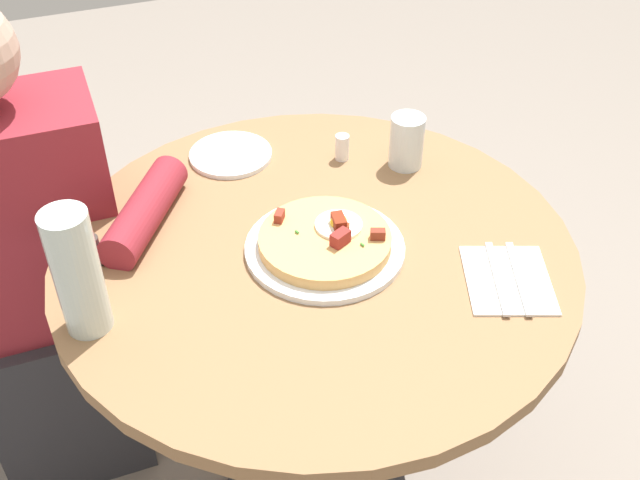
{
  "coord_description": "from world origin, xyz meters",
  "views": [
    {
      "loc": [
        -0.36,
        -0.98,
        1.6
      ],
      "look_at": [
        0.01,
        -0.01,
        0.75
      ],
      "focal_mm": 43.45,
      "sensor_mm": 36.0,
      "label": 1
    }
  ],
  "objects_px": {
    "knife": "(497,278)",
    "water_glass": "(407,142)",
    "bread_plate": "(231,155)",
    "fork": "(519,278)",
    "breakfast_pizza": "(326,239)",
    "pepper_shaker": "(93,251)",
    "person_seated": "(37,291)",
    "water_bottle": "(77,273)",
    "pizza_plate": "(325,248)",
    "salt_shaker": "(342,147)",
    "dining_table": "(316,316)"
  },
  "relations": [
    {
      "from": "bread_plate",
      "to": "pepper_shaker",
      "type": "xyz_separation_m",
      "value": [
        -0.31,
        -0.24,
        0.02
      ]
    },
    {
      "from": "bread_plate",
      "to": "pepper_shaker",
      "type": "distance_m",
      "value": 0.39
    },
    {
      "from": "person_seated",
      "to": "salt_shaker",
      "type": "height_order",
      "value": "person_seated"
    },
    {
      "from": "person_seated",
      "to": "water_bottle",
      "type": "distance_m",
      "value": 0.51
    },
    {
      "from": "water_glass",
      "to": "dining_table",
      "type": "bearing_deg",
      "value": -145.59
    },
    {
      "from": "breakfast_pizza",
      "to": "dining_table",
      "type": "bearing_deg",
      "value": 135.24
    },
    {
      "from": "breakfast_pizza",
      "to": "water_glass",
      "type": "distance_m",
      "value": 0.31
    },
    {
      "from": "knife",
      "to": "water_bottle",
      "type": "bearing_deg",
      "value": 98.92
    },
    {
      "from": "bread_plate",
      "to": "fork",
      "type": "bearing_deg",
      "value": -57.03
    },
    {
      "from": "pizza_plate",
      "to": "pepper_shaker",
      "type": "relative_size",
      "value": 4.79
    },
    {
      "from": "pizza_plate",
      "to": "knife",
      "type": "bearing_deg",
      "value": -35.95
    },
    {
      "from": "dining_table",
      "to": "pizza_plate",
      "type": "xyz_separation_m",
      "value": [
        0.01,
        -0.02,
        0.18
      ]
    },
    {
      "from": "breakfast_pizza",
      "to": "pepper_shaker",
      "type": "xyz_separation_m",
      "value": [
        -0.38,
        0.11,
        0.0
      ]
    },
    {
      "from": "breakfast_pizza",
      "to": "fork",
      "type": "xyz_separation_m",
      "value": [
        0.27,
        -0.19,
        -0.02
      ]
    },
    {
      "from": "fork",
      "to": "pepper_shaker",
      "type": "distance_m",
      "value": 0.72
    },
    {
      "from": "pepper_shaker",
      "to": "water_bottle",
      "type": "bearing_deg",
      "value": -101.17
    },
    {
      "from": "person_seated",
      "to": "water_glass",
      "type": "height_order",
      "value": "person_seated"
    },
    {
      "from": "bread_plate",
      "to": "pepper_shaker",
      "type": "relative_size",
      "value": 2.89
    },
    {
      "from": "dining_table",
      "to": "water_glass",
      "type": "xyz_separation_m",
      "value": [
        0.26,
        0.18,
        0.23
      ]
    },
    {
      "from": "water_glass",
      "to": "salt_shaker",
      "type": "height_order",
      "value": "water_glass"
    },
    {
      "from": "water_glass",
      "to": "breakfast_pizza",
      "type": "bearing_deg",
      "value": -141.81
    },
    {
      "from": "breakfast_pizza",
      "to": "pepper_shaker",
      "type": "height_order",
      "value": "breakfast_pizza"
    },
    {
      "from": "pizza_plate",
      "to": "breakfast_pizza",
      "type": "height_order",
      "value": "breakfast_pizza"
    },
    {
      "from": "breakfast_pizza",
      "to": "water_bottle",
      "type": "relative_size",
      "value": 1.06
    },
    {
      "from": "dining_table",
      "to": "pepper_shaker",
      "type": "distance_m",
      "value": 0.43
    },
    {
      "from": "dining_table",
      "to": "pizza_plate",
      "type": "height_order",
      "value": "pizza_plate"
    },
    {
      "from": "person_seated",
      "to": "bread_plate",
      "type": "distance_m",
      "value": 0.49
    },
    {
      "from": "person_seated",
      "to": "pizza_plate",
      "type": "xyz_separation_m",
      "value": [
        0.51,
        -0.34,
        0.23
      ]
    },
    {
      "from": "fork",
      "to": "pepper_shaker",
      "type": "xyz_separation_m",
      "value": [
        -0.66,
        0.29,
        0.02
      ]
    },
    {
      "from": "fork",
      "to": "water_glass",
      "type": "height_order",
      "value": "water_glass"
    },
    {
      "from": "salt_shaker",
      "to": "pepper_shaker",
      "type": "relative_size",
      "value": 0.93
    },
    {
      "from": "pepper_shaker",
      "to": "pizza_plate",
      "type": "bearing_deg",
      "value": -15.63
    },
    {
      "from": "dining_table",
      "to": "pepper_shaker",
      "type": "height_order",
      "value": "pepper_shaker"
    },
    {
      "from": "pizza_plate",
      "to": "knife",
      "type": "height_order",
      "value": "pizza_plate"
    },
    {
      "from": "bread_plate",
      "to": "knife",
      "type": "relative_size",
      "value": 0.94
    },
    {
      "from": "breakfast_pizza",
      "to": "pepper_shaker",
      "type": "bearing_deg",
      "value": 164.6
    },
    {
      "from": "pizza_plate",
      "to": "water_bottle",
      "type": "xyz_separation_m",
      "value": [
        -0.41,
        -0.04,
        0.1
      ]
    },
    {
      "from": "bread_plate",
      "to": "knife",
      "type": "distance_m",
      "value": 0.61
    },
    {
      "from": "knife",
      "to": "salt_shaker",
      "type": "xyz_separation_m",
      "value": [
        -0.1,
        0.43,
        0.02
      ]
    },
    {
      "from": "water_glass",
      "to": "salt_shaker",
      "type": "relative_size",
      "value": 1.99
    },
    {
      "from": "water_glass",
      "to": "pepper_shaker",
      "type": "height_order",
      "value": "water_glass"
    },
    {
      "from": "water_glass",
      "to": "water_bottle",
      "type": "distance_m",
      "value": 0.7
    },
    {
      "from": "knife",
      "to": "breakfast_pizza",
      "type": "bearing_deg",
      "value": 74.57
    },
    {
      "from": "person_seated",
      "to": "bread_plate",
      "type": "xyz_separation_m",
      "value": [
        0.44,
        0.01,
        0.23
      ]
    },
    {
      "from": "knife",
      "to": "water_glass",
      "type": "distance_m",
      "value": 0.37
    },
    {
      "from": "knife",
      "to": "salt_shaker",
      "type": "bearing_deg",
      "value": 34.38
    },
    {
      "from": "water_glass",
      "to": "pepper_shaker",
      "type": "distance_m",
      "value": 0.64
    },
    {
      "from": "dining_table",
      "to": "bread_plate",
      "type": "xyz_separation_m",
      "value": [
        -0.06,
        0.33,
        0.18
      ]
    },
    {
      "from": "dining_table",
      "to": "breakfast_pizza",
      "type": "height_order",
      "value": "breakfast_pizza"
    },
    {
      "from": "knife",
      "to": "pepper_shaker",
      "type": "bearing_deg",
      "value": 86.62
    }
  ]
}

